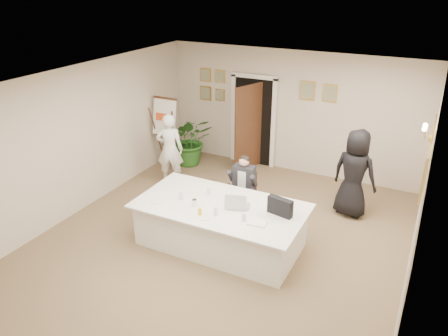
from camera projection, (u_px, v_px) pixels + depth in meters
name	position (u px, v px, depth m)	size (l,w,h in m)	color
floor	(221.00, 241.00, 7.65)	(7.00, 7.00, 0.00)	brown
ceiling	(220.00, 83.00, 6.51)	(6.00, 7.00, 0.02)	white
wall_back	(291.00, 112.00, 9.93)	(6.00, 0.10, 2.80)	beige
wall_front	(56.00, 300.00, 4.23)	(6.00, 0.10, 2.80)	beige
wall_left	(81.00, 140.00, 8.31)	(0.10, 7.00, 2.80)	beige
wall_right	(419.00, 210.00, 5.85)	(0.10, 7.00, 2.80)	beige
doorway	(252.00, 124.00, 10.29)	(1.14, 0.86, 2.20)	black
pictures_back_wall	(258.00, 89.00, 10.05)	(3.40, 0.06, 0.80)	gold
pictures_right_wall	(428.00, 155.00, 6.69)	(0.06, 2.20, 0.80)	gold
wall_sconce	(427.00, 133.00, 6.58)	(0.20, 0.30, 0.24)	gold
conference_table	(221.00, 225.00, 7.41)	(2.82, 1.50, 0.78)	white
seated_man	(243.00, 186.00, 8.21)	(0.54, 0.58, 1.26)	black
flip_chart	(168.00, 136.00, 10.28)	(0.59, 0.38, 1.70)	#371A11
standing_man	(170.00, 149.00, 9.48)	(0.58, 0.38, 1.60)	white
standing_woman	(354.00, 173.00, 8.19)	(0.84, 0.55, 1.73)	black
potted_palm	(190.00, 140.00, 10.53)	(1.10, 0.95, 1.22)	#24581D
laptop	(239.00, 199.00, 7.15)	(0.36, 0.37, 0.28)	#B7BABC
laptop_bag	(280.00, 207.00, 6.91)	(0.42, 0.12, 0.29)	black
paper_stack	(257.00, 223.00, 6.71)	(0.29, 0.20, 0.03)	white
plate_left	(157.00, 201.00, 7.36)	(0.23, 0.23, 0.01)	white
plate_mid	(176.00, 208.00, 7.16)	(0.20, 0.20, 0.01)	white
plate_near	(204.00, 218.00, 6.87)	(0.21, 0.21, 0.01)	white
glass_a	(181.00, 196.00, 7.41)	(0.07, 0.07, 0.14)	silver
glass_b	(216.00, 211.00, 6.93)	(0.06, 0.06, 0.14)	silver
glass_c	(244.00, 217.00, 6.76)	(0.06, 0.06, 0.14)	silver
glass_d	(209.00, 191.00, 7.57)	(0.07, 0.07, 0.14)	silver
oj_glass	(200.00, 212.00, 6.92)	(0.06, 0.06, 0.13)	gold
steel_jug	(194.00, 203.00, 7.22)	(0.08, 0.08, 0.11)	silver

